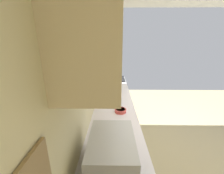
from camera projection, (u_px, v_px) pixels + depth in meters
name	position (u px, v px, depth m)	size (l,w,h in m)	color
ground_plane	(186.00, 154.00, 2.40)	(7.00, 7.00, 0.00)	tan
wall_back	(89.00, 77.00, 1.99)	(4.49, 0.12, 2.81)	beige
counter_run	(114.00, 148.00, 1.93)	(3.63, 0.64, 0.91)	beige
upper_cabinets	(102.00, 36.00, 1.47)	(2.02, 0.33, 0.73)	beige
oven_range	(114.00, 94.00, 3.97)	(0.69, 0.63, 1.09)	#B7BABF
microwave	(112.00, 153.00, 1.06)	(0.49, 0.36, 0.28)	#B7BABF
bowl	(120.00, 110.00, 1.98)	(0.17, 0.17, 0.05)	#D84C47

